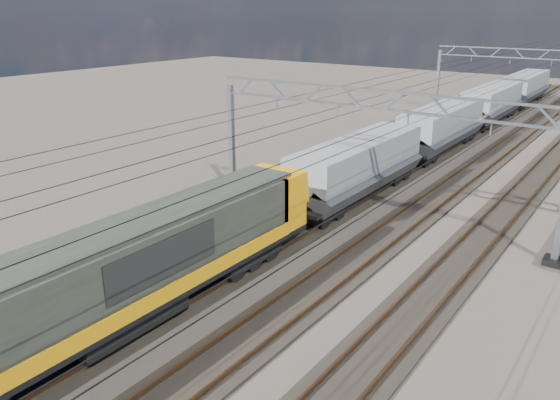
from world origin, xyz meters
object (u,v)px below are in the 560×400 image
Objects in this scene: catenary_gantry_mid at (369,151)px; locomotive at (117,274)px; hopper_wagon_mid at (442,125)px; hopper_wagon_fourth at (526,86)px; hopper_wagon_lead at (358,164)px; hopper_wagon_third at (492,101)px; catenary_gantry_far at (528,81)px.

catenary_gantry_mid is 0.94× the size of locomotive.
hopper_wagon_fourth is (0.00, 28.40, 0.00)m from hopper_wagon_mid.
catenary_gantry_mid reaches higher than hopper_wagon_fourth.
hopper_wagon_mid is 28.40m from hopper_wagon_fourth.
catenary_gantry_mid is at bearing -53.53° from hopper_wagon_lead.
hopper_wagon_third is (0.00, 28.40, 0.00)m from hopper_wagon_lead.
catenary_gantry_mid is at bearing -86.32° from hopper_wagon_third.
hopper_wagon_lead is 14.20m from hopper_wagon_mid.
catenary_gantry_mid is 31.22m from hopper_wagon_third.
hopper_wagon_lead is at bearing -90.00° from hopper_wagon_fourth.
catenary_gantry_far is 0.94× the size of locomotive.
hopper_wagon_lead and hopper_wagon_third have the same top height.
hopper_wagon_fourth is at bearing 102.13° from catenary_gantry_far.
hopper_wagon_mid and hopper_wagon_fourth have the same top height.
hopper_wagon_lead and hopper_wagon_mid have the same top height.
catenary_gantry_mid is 1.53× the size of hopper_wagon_mid.
catenary_gantry_far reaches higher than hopper_wagon_fourth.
hopper_wagon_third is at bearing 93.68° from catenary_gantry_mid.
hopper_wagon_fourth is at bearing 90.00° from hopper_wagon_third.
hopper_wagon_mid is (-0.00, 31.90, -0.09)m from locomotive.
catenary_gantry_mid reaches higher than locomotive.
locomotive is 1.62× the size of hopper_wagon_lead.
catenary_gantry_far is 1.53× the size of hopper_wagon_mid.
hopper_wagon_mid is 1.00× the size of hopper_wagon_fourth.
locomotive reaches higher than hopper_wagon_fourth.
hopper_wagon_third is (-2.00, -4.89, -1.67)m from catenary_gantry_far.
hopper_wagon_third is (-2.00, 31.11, -1.67)m from catenary_gantry_mid.
locomotive is at bearing -92.25° from catenary_gantry_far.
catenary_gantry_mid is at bearing 82.40° from locomotive.
catenary_gantry_far is 1.53× the size of hopper_wagon_third.
locomotive is (-2.00, -50.99, -1.58)m from catenary_gantry_far.
catenary_gantry_far reaches higher than hopper_wagon_third.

